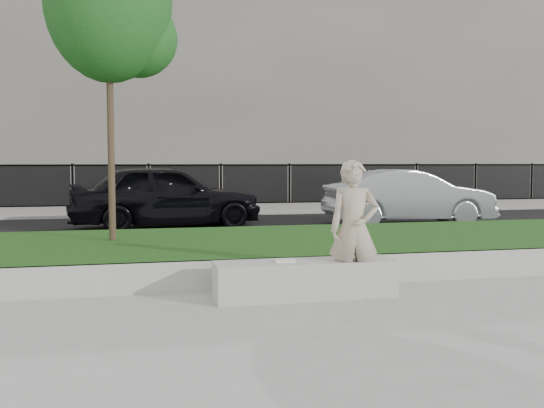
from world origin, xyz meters
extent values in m
plane|color=gray|center=(0.00, 0.00, 0.00)|extent=(90.00, 90.00, 0.00)
cube|color=black|center=(0.00, 3.00, 0.20)|extent=(34.00, 4.00, 0.40)
cube|color=#A6A39B|center=(0.00, 1.04, 0.20)|extent=(34.00, 0.08, 0.40)
cube|color=black|center=(0.00, 8.50, 0.02)|extent=(34.00, 7.00, 0.04)
cube|color=gray|center=(0.00, 13.00, 0.06)|extent=(34.00, 3.00, 0.12)
cube|color=slate|center=(0.00, 12.00, 0.24)|extent=(32.00, 0.30, 0.24)
cube|color=black|center=(0.00, 12.00, 0.87)|extent=(32.00, 0.04, 1.50)
cube|color=black|center=(0.00, 12.00, 1.57)|extent=(32.00, 0.05, 0.05)
cube|color=black|center=(0.00, 12.00, 0.37)|extent=(32.00, 0.05, 0.05)
cube|color=#656058|center=(0.00, 20.00, 5.00)|extent=(34.00, 10.00, 10.00)
cube|color=#A6A39B|center=(0.98, 0.40, 0.23)|extent=(2.23, 0.56, 0.46)
imported|color=tan|center=(1.56, 0.25, 0.85)|extent=(0.67, 0.48, 1.69)
cube|color=white|center=(0.73, 0.39, 0.47)|extent=(0.25, 0.19, 0.03)
cylinder|color=#38281C|center=(-1.40, 3.43, 2.68)|extent=(0.11, 0.11, 4.57)
ellipsoid|color=#194B1A|center=(-1.40, 3.43, 4.23)|extent=(2.01, 2.01, 2.61)
sphere|color=#194B1A|center=(-0.94, 3.61, 3.69)|extent=(1.28, 1.28, 1.28)
imported|color=black|center=(-0.28, 8.45, 0.83)|extent=(4.86, 2.44, 1.59)
imported|color=#9B9EA3|center=(5.93, 7.86, 0.75)|extent=(4.42, 1.77, 1.43)
camera|label=1|loc=(-1.06, -6.68, 1.67)|focal=40.00mm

